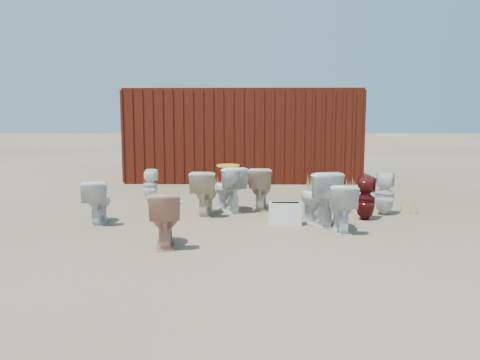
{
  "coord_description": "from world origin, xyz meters",
  "views": [
    {
      "loc": [
        0.15,
        -7.66,
        1.61
      ],
      "look_at": [
        0.0,
        0.6,
        0.55
      ],
      "focal_mm": 35.0,
      "sensor_mm": 36.0,
      "label": 1
    }
  ],
  "objects_px": {
    "toilet_front_c": "(341,207)",
    "toilet_back_beige_left": "(205,193)",
    "toilet_front_pink": "(165,218)",
    "loose_tank": "(285,214)",
    "toilet_back_e": "(385,194)",
    "toilet_back_beige_right": "(260,188)",
    "toilet_back_yellowlid": "(228,189)",
    "toilet_front_e": "(318,198)",
    "toilet_back_a": "(150,185)",
    "shipping_container": "(243,135)",
    "toilet_front_maroon": "(365,199)",
    "toilet_front_a": "(98,202)"
  },
  "relations": [
    {
      "from": "shipping_container",
      "to": "toilet_back_e",
      "type": "xyz_separation_m",
      "value": [
        2.48,
        -4.93,
        -0.84
      ]
    },
    {
      "from": "toilet_front_pink",
      "to": "toilet_front_c",
      "type": "bearing_deg",
      "value": -171.33
    },
    {
      "from": "toilet_back_yellowlid",
      "to": "toilet_front_c",
      "type": "bearing_deg",
      "value": 115.17
    },
    {
      "from": "shipping_container",
      "to": "toilet_front_c",
      "type": "bearing_deg",
      "value": -76.31
    },
    {
      "from": "shipping_container",
      "to": "toilet_front_e",
      "type": "distance_m",
      "value": 5.89
    },
    {
      "from": "toilet_back_yellowlid",
      "to": "toilet_back_e",
      "type": "xyz_separation_m",
      "value": [
        2.69,
        -0.26,
        -0.04
      ]
    },
    {
      "from": "toilet_back_beige_left",
      "to": "toilet_back_beige_right",
      "type": "height_order",
      "value": "toilet_back_beige_left"
    },
    {
      "from": "toilet_back_beige_left",
      "to": "toilet_front_c",
      "type": "bearing_deg",
      "value": 153.78
    },
    {
      "from": "toilet_front_a",
      "to": "toilet_back_a",
      "type": "bearing_deg",
      "value": -108.15
    },
    {
      "from": "toilet_front_c",
      "to": "toilet_back_yellowlid",
      "type": "bearing_deg",
      "value": -38.28
    },
    {
      "from": "toilet_front_c",
      "to": "toilet_back_beige_right",
      "type": "bearing_deg",
      "value": -54.0
    },
    {
      "from": "toilet_back_a",
      "to": "toilet_front_a",
      "type": "bearing_deg",
      "value": 81.76
    },
    {
      "from": "toilet_front_e",
      "to": "toilet_back_yellowlid",
      "type": "height_order",
      "value": "toilet_front_e"
    },
    {
      "from": "toilet_front_c",
      "to": "loose_tank",
      "type": "relative_size",
      "value": 1.41
    },
    {
      "from": "toilet_back_beige_left",
      "to": "toilet_back_beige_right",
      "type": "relative_size",
      "value": 1.0
    },
    {
      "from": "toilet_back_e",
      "to": "loose_tank",
      "type": "xyz_separation_m",
      "value": [
        -1.76,
        -0.82,
        -0.19
      ]
    },
    {
      "from": "shipping_container",
      "to": "toilet_front_c",
      "type": "relative_size",
      "value": 8.49
    },
    {
      "from": "toilet_back_a",
      "to": "toilet_back_e",
      "type": "xyz_separation_m",
      "value": [
        4.29,
        -1.27,
        0.04
      ]
    },
    {
      "from": "toilet_front_c",
      "to": "toilet_back_beige_left",
      "type": "relative_size",
      "value": 0.92
    },
    {
      "from": "toilet_front_pink",
      "to": "loose_tank",
      "type": "relative_size",
      "value": 1.44
    },
    {
      "from": "toilet_front_c",
      "to": "toilet_front_e",
      "type": "distance_m",
      "value": 0.53
    },
    {
      "from": "toilet_back_beige_left",
      "to": "toilet_back_yellowlid",
      "type": "height_order",
      "value": "toilet_back_yellowlid"
    },
    {
      "from": "shipping_container",
      "to": "toilet_back_a",
      "type": "relative_size",
      "value": 9.46
    },
    {
      "from": "toilet_front_e",
      "to": "loose_tank",
      "type": "bearing_deg",
      "value": -12.91
    },
    {
      "from": "toilet_front_c",
      "to": "toilet_back_e",
      "type": "bearing_deg",
      "value": -125.65
    },
    {
      "from": "toilet_front_e",
      "to": "toilet_back_e",
      "type": "relative_size",
      "value": 1.17
    },
    {
      "from": "shipping_container",
      "to": "toilet_back_e",
      "type": "bearing_deg",
      "value": -63.28
    },
    {
      "from": "shipping_container",
      "to": "toilet_front_maroon",
      "type": "bearing_deg",
      "value": -69.04
    },
    {
      "from": "toilet_back_beige_left",
      "to": "toilet_back_yellowlid",
      "type": "distance_m",
      "value": 0.51
    },
    {
      "from": "toilet_back_e",
      "to": "shipping_container",
      "type": "bearing_deg",
      "value": -44.69
    },
    {
      "from": "shipping_container",
      "to": "toilet_back_beige_left",
      "type": "relative_size",
      "value": 7.82
    },
    {
      "from": "shipping_container",
      "to": "toilet_back_e",
      "type": "height_order",
      "value": "shipping_container"
    },
    {
      "from": "toilet_front_e",
      "to": "loose_tank",
      "type": "xyz_separation_m",
      "value": [
        -0.5,
        -0.04,
        -0.25
      ]
    },
    {
      "from": "toilet_front_maroon",
      "to": "loose_tank",
      "type": "xyz_separation_m",
      "value": [
        -1.33,
        -0.4,
        -0.17
      ]
    },
    {
      "from": "toilet_front_pink",
      "to": "loose_tank",
      "type": "xyz_separation_m",
      "value": [
        1.64,
        1.25,
        -0.18
      ]
    },
    {
      "from": "toilet_front_pink",
      "to": "toilet_back_e",
      "type": "bearing_deg",
      "value": -159.15
    },
    {
      "from": "shipping_container",
      "to": "toilet_front_pink",
      "type": "relative_size",
      "value": 8.33
    },
    {
      "from": "toilet_back_a",
      "to": "toilet_back_beige_left",
      "type": "bearing_deg",
      "value": 134.68
    },
    {
      "from": "shipping_container",
      "to": "toilet_back_a",
      "type": "height_order",
      "value": "shipping_container"
    },
    {
      "from": "toilet_back_beige_right",
      "to": "toilet_back_yellowlid",
      "type": "height_order",
      "value": "toilet_back_yellowlid"
    },
    {
      "from": "toilet_back_a",
      "to": "shipping_container",
      "type": "bearing_deg",
      "value": -113.89
    },
    {
      "from": "toilet_front_pink",
      "to": "toilet_front_e",
      "type": "xyz_separation_m",
      "value": [
        2.15,
        1.29,
        0.06
      ]
    },
    {
      "from": "toilet_front_pink",
      "to": "toilet_back_beige_right",
      "type": "relative_size",
      "value": 0.94
    },
    {
      "from": "toilet_front_a",
      "to": "toilet_back_beige_left",
      "type": "relative_size",
      "value": 0.9
    },
    {
      "from": "toilet_back_yellowlid",
      "to": "toilet_back_a",
      "type": "bearing_deg",
      "value": -55.86
    },
    {
      "from": "toilet_front_c",
      "to": "toilet_back_beige_left",
      "type": "height_order",
      "value": "toilet_back_beige_left"
    },
    {
      "from": "shipping_container",
      "to": "toilet_front_e",
      "type": "height_order",
      "value": "shipping_container"
    },
    {
      "from": "toilet_front_c",
      "to": "toilet_back_e",
      "type": "height_order",
      "value": "toilet_back_e"
    },
    {
      "from": "toilet_back_yellowlid",
      "to": "loose_tank",
      "type": "bearing_deg",
      "value": 106.9
    },
    {
      "from": "toilet_front_pink",
      "to": "toilet_front_c",
      "type": "xyz_separation_m",
      "value": [
        2.42,
        0.84,
        -0.01
      ]
    }
  ]
}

